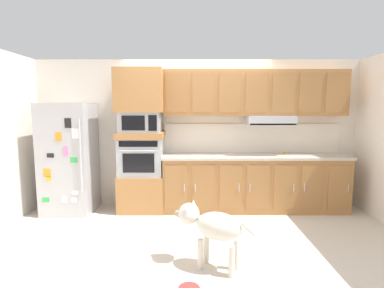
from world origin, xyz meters
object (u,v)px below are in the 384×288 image
object	(u,v)px
refrigerator	(69,158)
dog	(211,226)
screwdriver	(284,153)
microwave	(141,122)
built_in_oven	(141,156)

from	to	relation	value
refrigerator	dog	world-z (taller)	refrigerator
refrigerator	screwdriver	size ratio (longest dim) A/B	10.45
refrigerator	microwave	xyz separation A→B (m)	(1.16, 0.07, 0.58)
built_in_oven	screwdriver	bearing A→B (deg)	2.85
refrigerator	built_in_oven	world-z (taller)	refrigerator
refrigerator	microwave	world-z (taller)	refrigerator
screwdriver	dog	size ratio (longest dim) A/B	0.20
built_in_oven	screwdriver	xyz separation A→B (m)	(2.38, 0.12, 0.03)
screwdriver	dog	world-z (taller)	screwdriver
microwave	dog	xyz separation A→B (m)	(1.04, -1.82, -1.00)
dog	built_in_oven	bearing A→B (deg)	-33.82
dog	microwave	bearing A→B (deg)	-33.82
screwdriver	refrigerator	bearing A→B (deg)	-176.99
built_in_oven	refrigerator	bearing A→B (deg)	-176.67
refrigerator	dog	distance (m)	2.84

